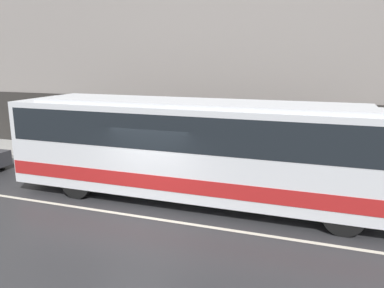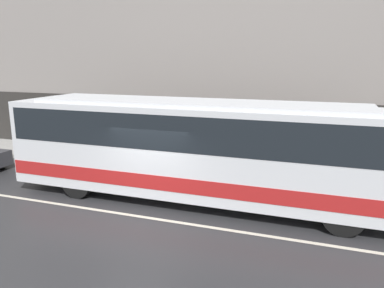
# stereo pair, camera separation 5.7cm
# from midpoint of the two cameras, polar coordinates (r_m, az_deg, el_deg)

# --- Properties ---
(ground_plane) EXTENTS (60.00, 60.00, 0.00)m
(ground_plane) POSITION_cam_midpoint_polar(r_m,az_deg,el_deg) (11.22, -7.77, -10.96)
(ground_plane) COLOR #2D2D30
(sidewalk) EXTENTS (60.00, 2.63, 0.17)m
(sidewalk) POSITION_cam_midpoint_polar(r_m,az_deg,el_deg) (15.82, 0.97, -3.42)
(sidewalk) COLOR #A09E99
(sidewalk) RESTS_ON ground_plane
(building_facade) EXTENTS (60.00, 0.35, 13.00)m
(building_facade) POSITION_cam_midpoint_polar(r_m,az_deg,el_deg) (16.68, 2.72, 18.94)
(building_facade) COLOR gray
(building_facade) RESTS_ON ground_plane
(lane_stripe) EXTENTS (54.00, 0.14, 0.01)m
(lane_stripe) POSITION_cam_midpoint_polar(r_m,az_deg,el_deg) (11.22, -7.77, -10.94)
(lane_stripe) COLOR beige
(lane_stripe) RESTS_ON ground_plane
(transit_bus) EXTENTS (12.21, 2.49, 3.24)m
(transit_bus) POSITION_cam_midpoint_polar(r_m,az_deg,el_deg) (11.84, 0.11, -0.25)
(transit_bus) COLOR silver
(transit_bus) RESTS_ON ground_plane
(pedestrian_waiting) EXTENTS (0.36, 0.36, 1.76)m
(pedestrian_waiting) POSITION_cam_midpoint_polar(r_m,az_deg,el_deg) (14.98, 1.60, -0.74)
(pedestrian_waiting) COLOR #1E5933
(pedestrian_waiting) RESTS_ON sidewalk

